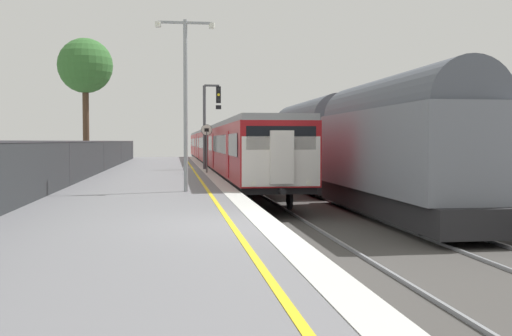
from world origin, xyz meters
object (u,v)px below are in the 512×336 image
commuter_train_at_platform (218,147)px  freight_train_adjacent_track (345,142)px  background_tree_centre (85,68)px  speed_limit_sign (207,142)px  platform_lamp_mid (185,91)px  signal_gantry (209,117)px

commuter_train_at_platform → freight_train_adjacent_track: (4.00, -23.12, 0.40)m
background_tree_centre → speed_limit_sign: bearing=-50.0°
platform_lamp_mid → background_tree_centre: bearing=106.2°
signal_gantry → platform_lamp_mid: (-1.72, -16.50, 0.21)m
freight_train_adjacent_track → background_tree_centre: (-13.35, 15.18, 4.87)m
commuter_train_at_platform → platform_lamp_mid: 29.33m
signal_gantry → background_tree_centre: background_tree_centre is taller
signal_gantry → speed_limit_sign: size_ratio=1.97×
commuter_train_at_platform → freight_train_adjacent_track: bearing=-80.2°
speed_limit_sign → freight_train_adjacent_track: bearing=-46.8°
platform_lamp_mid → speed_limit_sign: bearing=83.7°
commuter_train_at_platform → freight_train_adjacent_track: size_ratio=2.35×
speed_limit_sign → background_tree_centre: background_tree_centre is taller
platform_lamp_mid → background_tree_centre: background_tree_centre is taller
commuter_train_at_platform → background_tree_centre: (-9.35, -7.95, 5.27)m
freight_train_adjacent_track → signal_gantry: bearing=117.5°
signal_gantry → speed_limit_sign: bearing=-94.9°
background_tree_centre → platform_lamp_mid: bearing=-73.8°
background_tree_centre → commuter_train_at_platform: bearing=40.4°
background_tree_centre → freight_train_adjacent_track: bearing=-48.7°
background_tree_centre → signal_gantry: bearing=-30.4°
commuter_train_at_platform → speed_limit_sign: size_ratio=22.90×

